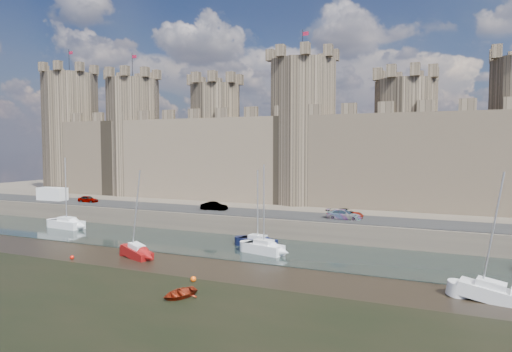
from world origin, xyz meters
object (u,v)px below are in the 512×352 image
object	(u,v)px
sailboat_1	(258,241)
sailboat_4	(137,251)
car_0	(88,199)
car_2	(344,215)
car_1	(214,206)
sailboat_5	(491,292)
car_3	(346,214)
sailboat_2	(264,247)
sailboat_0	(67,223)
van	(52,194)

from	to	relation	value
sailboat_1	sailboat_4	bearing A→B (deg)	-125.83
car_0	car_2	world-z (taller)	car_2
car_1	sailboat_4	distance (m)	19.14
sailboat_5	car_3	bearing A→B (deg)	138.43
car_0	sailboat_2	xyz separation A→B (m)	(36.26, -11.88, -2.29)
car_2	sailboat_0	bearing A→B (deg)	104.48
car_3	sailboat_5	world-z (taller)	sailboat_5
car_3	sailboat_5	xyz separation A→B (m)	(15.39, -19.45, -2.40)
sailboat_2	sailboat_4	size ratio (longest dim) A/B	1.04
car_0	sailboat_1	size ratio (longest dim) A/B	0.38
sailboat_2	sailboat_0	bearing A→B (deg)	-171.54
car_2	sailboat_5	world-z (taller)	sailboat_5
car_3	sailboat_2	world-z (taller)	sailboat_2
car_1	car_2	world-z (taller)	car_2
car_1	sailboat_1	world-z (taller)	sailboat_1
sailboat_4	sailboat_0	bearing A→B (deg)	173.89
sailboat_0	sailboat_2	xyz separation A→B (m)	(31.74, -2.96, -0.00)
car_1	sailboat_5	world-z (taller)	sailboat_5
car_0	sailboat_0	bearing A→B (deg)	-155.65
car_0	sailboat_5	world-z (taller)	sailboat_5
car_2	van	distance (m)	50.05
car_1	van	xyz separation A→B (m)	(-31.10, -0.50, 0.49)
car_0	car_1	xyz separation A→B (m)	(23.47, 0.18, 0.05)
car_2	car_0	bearing A→B (deg)	91.27
sailboat_0	sailboat_1	distance (m)	29.83
car_1	car_3	distance (m)	19.03
sailboat_4	car_3	bearing A→B (deg)	67.33
van	car_2	bearing A→B (deg)	-1.76
car_3	sailboat_0	bearing A→B (deg)	117.63
sailboat_1	sailboat_5	distance (m)	25.43
car_2	car_3	distance (m)	0.99
sailboat_1	sailboat_2	distance (m)	3.30
sailboat_1	sailboat_0	bearing A→B (deg)	-170.96
car_2	sailboat_0	xyz separation A→B (m)	(-37.90, -8.54, -2.35)
car_1	sailboat_2	distance (m)	17.73
van	sailboat_4	xyz separation A→B (m)	(32.27, -18.45, -2.92)
sailboat_0	car_3	bearing A→B (deg)	19.86
sailboat_4	sailboat_2	bearing A→B (deg)	50.67
car_3	car_0	bearing A→B (deg)	104.37
car_2	sailboat_5	bearing A→B (deg)	-138.27
car_2	sailboat_0	distance (m)	38.92
van	sailboat_5	world-z (taller)	sailboat_5
car_1	car_2	size ratio (longest dim) A/B	0.87
car_3	sailboat_4	world-z (taller)	sailboat_4
car_0	van	xyz separation A→B (m)	(-7.63, -0.32, 0.54)
sailboat_1	sailboat_4	xyz separation A→B (m)	(-9.72, -9.59, -0.03)
van	sailboat_0	size ratio (longest dim) A/B	0.51
sailboat_1	sailboat_2	bearing A→B (deg)	-45.25
car_2	van	xyz separation A→B (m)	(-50.05, 0.06, 0.48)
van	car_3	bearing A→B (deg)	-0.63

